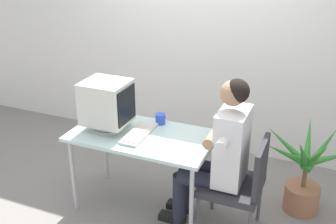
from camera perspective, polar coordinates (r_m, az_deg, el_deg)
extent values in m
plane|color=gray|center=(3.86, -3.37, -13.04)|extent=(12.00, 12.00, 0.00)
cube|color=silver|center=(4.38, 8.03, 12.86)|extent=(8.00, 0.10, 3.00)
cylinder|color=#B7B7BC|center=(3.72, -13.26, -8.71)|extent=(0.04, 0.04, 0.71)
cylinder|color=#B7B7BC|center=(3.27, 3.32, -13.01)|extent=(0.04, 0.04, 0.71)
cylinder|color=#B7B7BC|center=(4.11, -8.81, -4.96)|extent=(0.04, 0.04, 0.71)
cylinder|color=#B7B7BC|center=(3.71, 6.25, -8.19)|extent=(0.04, 0.04, 0.71)
cube|color=silver|center=(3.48, -3.66, -3.39)|extent=(1.23, 0.68, 0.03)
cylinder|color=silver|center=(3.60, -8.47, -2.20)|extent=(0.28, 0.28, 0.02)
cylinder|color=silver|center=(3.58, -8.51, -1.71)|extent=(0.06, 0.06, 0.05)
cube|color=silver|center=(3.50, -8.71, 1.40)|extent=(0.38, 0.34, 0.37)
cube|color=black|center=(3.40, -5.87, 0.92)|extent=(0.01, 0.29, 0.30)
cube|color=silver|center=(3.46, -4.09, -3.03)|extent=(0.16, 0.46, 0.02)
cube|color=beige|center=(3.45, -4.09, -2.79)|extent=(0.14, 0.42, 0.01)
cylinder|color=#4C4C51|center=(3.40, 4.24, -14.68)|extent=(0.03, 0.03, 0.41)
cylinder|color=#4C4C51|center=(3.72, 6.37, -10.92)|extent=(0.03, 0.03, 0.41)
cylinder|color=#4C4C51|center=(3.65, 12.81, -12.17)|extent=(0.03, 0.03, 0.41)
cube|color=#2D2D33|center=(3.38, 8.95, -10.25)|extent=(0.48, 0.48, 0.06)
cube|color=#2D2D33|center=(3.23, 13.02, -7.57)|extent=(0.04, 0.43, 0.40)
cube|color=silver|center=(3.20, 9.01, -4.86)|extent=(0.22, 0.36, 0.61)
sphere|color=#A57A5B|center=(3.02, 9.18, 2.66)|extent=(0.20, 0.20, 0.20)
sphere|color=black|center=(3.00, 9.76, 2.93)|extent=(0.19, 0.19, 0.19)
cylinder|color=#262838|center=(3.33, 4.88, -9.60)|extent=(0.40, 0.14, 0.14)
cylinder|color=#262838|center=(3.47, 5.82, -8.07)|extent=(0.40, 0.14, 0.14)
cylinder|color=#262838|center=(3.52, 1.56, -12.25)|extent=(0.11, 0.11, 0.49)
cylinder|color=#262838|center=(3.66, 2.60, -10.71)|extent=(0.11, 0.11, 0.49)
cube|color=black|center=(3.67, 0.62, -14.75)|extent=(0.24, 0.09, 0.06)
cube|color=black|center=(3.80, 1.67, -13.18)|extent=(0.24, 0.09, 0.06)
cylinder|color=silver|center=(2.96, 7.76, -4.48)|extent=(0.09, 0.14, 0.09)
cylinder|color=silver|center=(3.33, 9.73, -1.26)|extent=(0.09, 0.14, 0.09)
cylinder|color=#A57A5B|center=(3.19, 6.67, -3.22)|extent=(0.09, 0.36, 0.09)
cylinder|color=#9E6647|center=(3.93, 18.33, -11.43)|extent=(0.31, 0.31, 0.25)
cylinder|color=brown|center=(3.80, 18.80, -8.43)|extent=(0.04, 0.04, 0.24)
cone|color=#338432|center=(3.69, 21.98, -6.04)|extent=(0.49, 0.11, 0.33)
cone|color=#338432|center=(3.82, 21.04, -4.76)|extent=(0.31, 0.43, 0.38)
cone|color=#338432|center=(3.83, 19.22, -4.09)|extent=(0.12, 0.46, 0.38)
cone|color=#338432|center=(3.74, 16.70, -4.76)|extent=(0.48, 0.21, 0.34)
cone|color=#338432|center=(3.62, 16.66, -5.87)|extent=(0.43, 0.34, 0.35)
cone|color=#338432|center=(3.55, 18.61, -5.79)|extent=(0.16, 0.40, 0.44)
cone|color=#338432|center=(3.56, 20.23, -6.00)|extent=(0.23, 0.39, 0.45)
cylinder|color=blue|center=(3.63, -1.09, -0.98)|extent=(0.09, 0.09, 0.09)
torus|color=blue|center=(3.67, -0.78, -0.69)|extent=(0.07, 0.01, 0.07)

